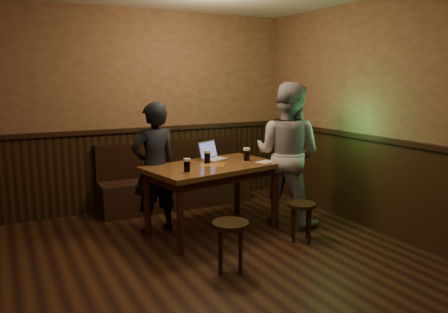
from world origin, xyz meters
TOP-DOWN VIEW (x-y plane):
  - room at (0.00, 0.22)m, footprint 5.04×6.04m
  - bench at (0.63, 2.75)m, footprint 2.20×0.50m
  - pub_table at (0.63, 1.50)m, footprint 1.70×1.17m
  - stool_left at (0.30, 0.45)m, footprint 0.45×0.45m
  - stool_right at (1.40, 0.78)m, footprint 0.40×0.40m
  - pint_left at (0.19, 1.25)m, footprint 0.10×0.10m
  - pint_mid at (0.60, 1.59)m, footprint 0.10×0.10m
  - pint_right at (1.10, 1.51)m, footprint 0.11×0.11m
  - laptop at (0.76, 1.79)m, footprint 0.41×0.38m
  - menu at (1.28, 1.36)m, footprint 0.26×0.22m
  - person_suit at (0.02, 1.85)m, footprint 0.62×0.46m
  - person_grey at (1.62, 1.38)m, footprint 1.04×1.11m

SIDE VIEW (x-z plane):
  - bench at x=0.63m, z-range -0.16..0.79m
  - stool_right at x=1.40m, z-range 0.13..0.58m
  - stool_left at x=0.30m, z-range 0.15..0.63m
  - pub_table at x=0.63m, z-range 0.31..1.15m
  - person_suit at x=0.02m, z-range 0.00..1.58m
  - menu at x=1.28m, z-range 0.84..0.84m
  - laptop at x=0.76m, z-range 0.78..1.01m
  - person_grey at x=1.62m, z-range 0.00..1.81m
  - pint_left at x=0.19m, z-range 0.84..0.99m
  - pint_mid at x=0.60m, z-range 0.84..1.00m
  - pint_right at x=1.10m, z-range 0.84..1.01m
  - room at x=0.00m, z-range -0.22..2.62m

